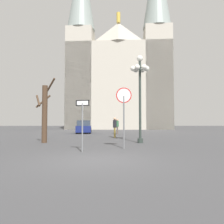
{
  "coord_description": "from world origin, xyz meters",
  "views": [
    {
      "loc": [
        0.52,
        -7.74,
        1.4
      ],
      "look_at": [
        0.68,
        17.4,
        2.52
      ],
      "focal_mm": 34.09,
      "sensor_mm": 36.0,
      "label": 1
    }
  ],
  "objects": [
    {
      "name": "street_lamp",
      "position": [
        2.45,
        6.14,
        4.04
      ],
      "size": [
        1.25,
        1.13,
        5.78
      ],
      "color": "#2D3833",
      "rests_on": "ground"
    },
    {
      "name": "parked_car_near_navy",
      "position": [
        -2.71,
        18.08,
        0.71
      ],
      "size": [
        2.06,
        4.49,
        1.52
      ],
      "color": "navy",
      "rests_on": "ground"
    },
    {
      "name": "cathedral",
      "position": [
        2.19,
        33.47,
        10.97
      ],
      "size": [
        19.56,
        14.47,
        35.59
      ],
      "color": "#BCB5A5",
      "rests_on": "ground"
    },
    {
      "name": "stop_sign",
      "position": [
        1.2,
        3.26,
        2.23
      ],
      "size": [
        0.8,
        0.09,
        3.16
      ],
      "color": "slate",
      "rests_on": "ground"
    },
    {
      "name": "pedestrian_walking",
      "position": [
        1.26,
        15.71,
        1.02
      ],
      "size": [
        0.32,
        0.32,
        1.69
      ],
      "color": "#594C47",
      "rests_on": "ground"
    },
    {
      "name": "pedestrian_standing",
      "position": [
        0.88,
        10.71,
        1.06
      ],
      "size": [
        0.32,
        0.32,
        1.75
      ],
      "color": "olive",
      "rests_on": "ground"
    },
    {
      "name": "ground_plane",
      "position": [
        0.0,
        0.0,
        0.0
      ],
      "size": [
        120.0,
        120.0,
        0.0
      ],
      "primitive_type": "plane",
      "color": "#424244"
    },
    {
      "name": "bare_tree",
      "position": [
        -3.86,
        6.33,
        2.02
      ],
      "size": [
        1.38,
        1.35,
        4.32
      ],
      "color": "#473323",
      "rests_on": "ground"
    },
    {
      "name": "one_way_arrow_sign",
      "position": [
        -0.78,
        2.01,
        1.53
      ],
      "size": [
        0.64,
        0.18,
        2.39
      ],
      "color": "slate",
      "rests_on": "ground"
    }
  ]
}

